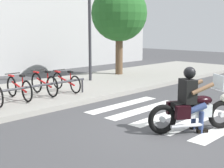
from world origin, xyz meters
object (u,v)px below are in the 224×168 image
at_px(bicycle_5, 66,82).
at_px(bike_rack, 15,90).
at_px(street_lamp, 90,25).
at_px(tree_near_rack, 119,14).
at_px(motorcycle, 193,111).
at_px(bicycle_3, 19,88).
at_px(bicycle_4, 44,84).
at_px(rider, 191,95).

height_order(bicycle_5, bike_rack, bicycle_5).
relative_size(street_lamp, tree_near_rack, 0.93).
xyz_separation_m(bike_rack, tree_near_rack, (6.54, 2.08, 2.37)).
bearing_deg(street_lamp, tree_near_rack, 10.34).
bearing_deg(motorcycle, bicycle_5, 85.47).
bearing_deg(street_lamp, motorcycle, -112.24).
bearing_deg(bicycle_3, bicycle_4, -0.04).
bearing_deg(tree_near_rack, motorcycle, -125.63).
distance_m(motorcycle, bicycle_5, 5.08).
bearing_deg(bicycle_4, motorcycle, -84.51).
xyz_separation_m(bicycle_3, bike_rack, (-0.44, -0.55, 0.07)).
bearing_deg(bicycle_5, tree_near_rack, 19.46).
distance_m(bicycle_3, tree_near_rack, 6.75).
bearing_deg(street_lamp, bike_rack, -158.84).
relative_size(bicycle_4, bike_rack, 0.32).
height_order(rider, street_lamp, street_lamp).
relative_size(bike_rack, street_lamp, 1.27).
bearing_deg(bicycle_3, rider, -75.38).
height_order(bicycle_4, bike_rack, bicycle_4).
bearing_deg(bicycle_4, tree_near_rack, 16.36).
xyz_separation_m(bicycle_3, bicycle_4, (0.89, -0.00, 0.01)).
xyz_separation_m(bicycle_5, bike_rack, (-2.22, -0.56, 0.09)).
relative_size(bicycle_3, bicycle_4, 1.01).
bearing_deg(tree_near_rack, bicycle_4, -163.64).
distance_m(rider, tree_near_rack, 8.39).
distance_m(bicycle_4, tree_near_rack, 5.95).
relative_size(bicycle_3, bike_rack, 0.33).
xyz_separation_m(street_lamp, tree_near_rack, (2.19, 0.40, 0.52)).
distance_m(rider, street_lamp, 6.86).
distance_m(bike_rack, tree_near_rack, 7.27).
bearing_deg(bicycle_4, bicycle_5, 0.13).
distance_m(motorcycle, bicycle_3, 5.25).
xyz_separation_m(motorcycle, tree_near_rack, (4.73, 6.59, 2.48)).
height_order(bike_rack, street_lamp, street_lamp).
height_order(bicycle_5, street_lamp, street_lamp).
relative_size(motorcycle, bicycle_5, 1.13).
bearing_deg(bicycle_3, bicycle_5, 0.04).
xyz_separation_m(bicycle_5, street_lamp, (2.13, 1.13, 1.95)).
bearing_deg(bicycle_5, bicycle_4, -179.87).
relative_size(motorcycle, bicycle_4, 1.15).
height_order(motorcycle, bike_rack, motorcycle).
height_order(motorcycle, bicycle_5, motorcycle).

